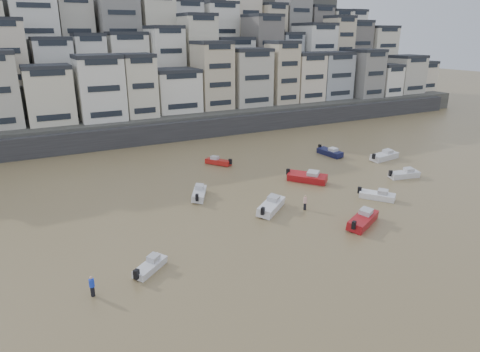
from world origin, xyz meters
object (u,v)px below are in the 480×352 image
boat_a (363,218)px  person_pink (305,203)px  boat_c (271,204)px  boat_j (150,265)px  boat_d (404,173)px  boat_i (330,151)px  boat_h (218,161)px  boat_e (307,176)px  boat_g (385,155)px  person_blue (92,286)px  boat_b (377,194)px  boat_f (199,192)px

boat_a → person_pink: 6.84m
boat_c → boat_j: (-15.91, -6.15, -0.23)m
person_pink → boat_j: bearing=-166.7°
boat_d → boat_j: (-38.51, -7.39, -0.11)m
boat_i → boat_j: 42.44m
boat_h → person_pink: person_pink is taller
boat_c → boat_h: 19.25m
boat_c → boat_e: size_ratio=0.98×
boat_h → person_pink: (1.17, -20.65, 0.26)m
boat_g → person_pink: size_ratio=3.30×
boat_h → person_blue: (-23.27, -26.76, 0.26)m
boat_a → boat_d: 18.43m
boat_c → boat_h: size_ratio=1.26×
boat_b → boat_i: boat_i is taller
boat_d → boat_e: size_ratio=0.83×
boat_c → boat_b: bearing=-51.0°
boat_i → person_blue: size_ratio=3.01×
boat_i → boat_j: boat_i is taller
boat_b → boat_d: 10.26m
boat_g → boat_i: boat_g is taller
boat_g → boat_f: bearing=174.9°
boat_i → boat_g: bearing=40.2°
boat_f → boat_g: (32.43, 1.33, 0.11)m
boat_a → boat_i: size_ratio=1.08×
boat_h → boat_j: size_ratio=1.13×
boat_d → person_pink: 19.24m
boat_e → boat_g: 17.55m
boat_f → boat_d: bearing=-74.4°
boat_i → person_blue: bearing=-65.9°
boat_g → boat_i: (-6.03, 6.07, -0.07)m
boat_b → boat_c: (-13.27, 3.01, 0.15)m
boat_a → boat_b: 8.25m
boat_g → boat_h: boat_g is taller
boat_i → person_blue: 47.51m
boat_d → boat_c: bearing=-165.4°
person_pink → boat_h: bearing=93.2°
boat_f → boat_h: boat_f is taller
boat_c → person_blue: (-20.87, -7.66, 0.10)m
boat_c → boat_d: 22.64m
person_blue → person_pink: size_ratio=1.00×
boat_a → boat_d: (16.10, 8.96, -0.12)m
boat_b → person_blue: 34.45m
boat_h → boat_i: bearing=-136.7°
boat_e → boat_j: size_ratio=1.47×
boat_b → boat_j: bearing=-119.7°
boat_b → boat_j: size_ratio=1.15×
boat_d → boat_e: boat_e is taller
boat_h → boat_j: (-18.30, -25.25, -0.07)m
boat_e → boat_c: bearing=-94.2°
boat_b → boat_i: size_ratio=0.86×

